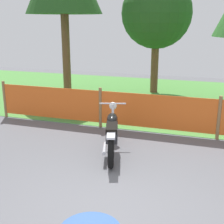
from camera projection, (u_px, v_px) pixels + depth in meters
ground at (112, 215)px, 4.47m from camera, size 24.00×24.00×0.02m
grass_verge at (174, 99)px, 11.05m from camera, size 24.00×7.31×0.01m
barrier_fence at (156, 112)px, 7.56m from camera, size 8.81×0.08×1.05m
tree_near_left at (157, 14)px, 11.24m from camera, size 2.56×2.56×4.23m
motorcycle_lead at (112, 132)px, 6.44m from camera, size 0.77×1.93×0.94m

